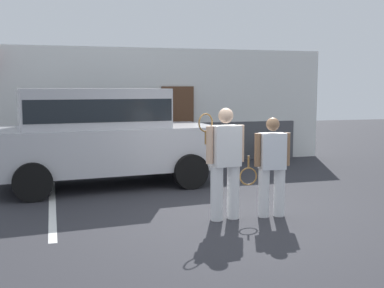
{
  "coord_description": "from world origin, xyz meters",
  "views": [
    {
      "loc": [
        -2.59,
        -7.33,
        2.08
      ],
      "look_at": [
        -0.15,
        1.2,
        1.05
      ],
      "focal_mm": 45.98,
      "sensor_mm": 36.0,
      "label": 1
    }
  ],
  "objects_px": {
    "tennis_player_man": "(225,162)",
    "parked_suv": "(100,132)",
    "tennis_player_woman": "(272,166)",
    "potted_plant_by_porch": "(267,149)"
  },
  "relations": [
    {
      "from": "parked_suv",
      "to": "potted_plant_by_porch",
      "type": "xyz_separation_m",
      "value": [
        4.66,
        1.83,
        -0.75
      ]
    },
    {
      "from": "tennis_player_man",
      "to": "potted_plant_by_porch",
      "type": "relative_size",
      "value": 2.45
    },
    {
      "from": "parked_suv",
      "to": "potted_plant_by_porch",
      "type": "height_order",
      "value": "parked_suv"
    },
    {
      "from": "parked_suv",
      "to": "tennis_player_man",
      "type": "relative_size",
      "value": 2.71
    },
    {
      "from": "tennis_player_man",
      "to": "tennis_player_woman",
      "type": "bearing_deg",
      "value": 169.45
    },
    {
      "from": "tennis_player_man",
      "to": "parked_suv",
      "type": "bearing_deg",
      "value": -70.74
    },
    {
      "from": "potted_plant_by_porch",
      "to": "parked_suv",
      "type": "bearing_deg",
      "value": -158.56
    },
    {
      "from": "tennis_player_man",
      "to": "potted_plant_by_porch",
      "type": "height_order",
      "value": "tennis_player_man"
    },
    {
      "from": "parked_suv",
      "to": "tennis_player_woman",
      "type": "distance_m",
      "value": 4.05
    },
    {
      "from": "parked_suv",
      "to": "tennis_player_woman",
      "type": "height_order",
      "value": "parked_suv"
    }
  ]
}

